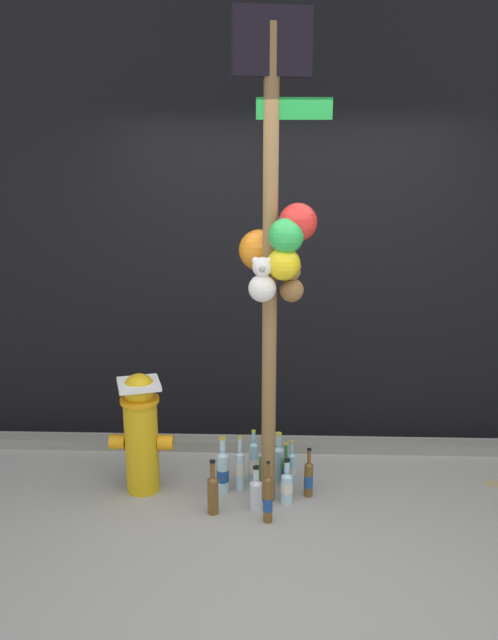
{
  "coord_description": "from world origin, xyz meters",
  "views": [
    {
      "loc": [
        -0.15,
        -3.28,
        2.26
      ],
      "look_at": [
        -0.27,
        0.49,
        1.23
      ],
      "focal_mm": 36.11,
      "sensor_mm": 36.0,
      "label": 1
    }
  ],
  "objects": [
    {
      "name": "ground_plane",
      "position": [
        0.0,
        0.0,
        0.0
      ],
      "size": [
        14.0,
        14.0,
        0.0
      ],
      "primitive_type": "plane",
      "color": "#9E9B93"
    },
    {
      "name": "bottle_3",
      "position": [
        -0.25,
        0.71,
        0.16
      ],
      "size": [
        0.07,
        0.07,
        0.39
      ],
      "color": "#93CCE0",
      "rests_on": "ground_plane"
    },
    {
      "name": "fire_hydrant",
      "position": [
        -0.99,
        0.59,
        0.43
      ],
      "size": [
        0.42,
        0.33,
        0.83
      ],
      "color": "gold",
      "rests_on": "ground_plane"
    },
    {
      "name": "bottle_6",
      "position": [
        -0.15,
        0.24,
        0.15
      ],
      "size": [
        0.06,
        0.06,
        0.41
      ],
      "color": "brown",
      "rests_on": "ground_plane"
    },
    {
      "name": "building_wall",
      "position": [
        0.0,
        1.56,
        1.99
      ],
      "size": [
        10.0,
        0.2,
        3.97
      ],
      "color": "black",
      "rests_on": "ground_plane"
    },
    {
      "name": "bottle_2",
      "position": [
        -0.02,
        0.46,
        0.12
      ],
      "size": [
        0.08,
        0.08,
        0.31
      ],
      "color": "#B2DBEA",
      "rests_on": "ground_plane"
    },
    {
      "name": "bottle_7",
      "position": [
        0.12,
        0.55,
        0.13
      ],
      "size": [
        0.06,
        0.06,
        0.34
      ],
      "color": "brown",
      "rests_on": "ground_plane"
    },
    {
      "name": "curb_strip",
      "position": [
        0.0,
        1.2,
        0.04
      ],
      "size": [
        8.0,
        0.12,
        0.08
      ],
      "primitive_type": "cube",
      "color": "gray",
      "rests_on": "ground_plane"
    },
    {
      "name": "bottle_0",
      "position": [
        -0.03,
        0.65,
        0.13
      ],
      "size": [
        0.06,
        0.06,
        0.33
      ],
      "color": "#337038",
      "rests_on": "ground_plane"
    },
    {
      "name": "litter_1",
      "position": [
        -0.03,
        1.2,
        0.0
      ],
      "size": [
        0.15,
        0.16,
        0.01
      ],
      "primitive_type": "cube",
      "rotation": [
        0.0,
        0.0,
        2.14
      ],
      "color": "#8C99B2",
      "rests_on": "ground_plane"
    },
    {
      "name": "bottle_11",
      "position": [
        -0.08,
        0.73,
        0.15
      ],
      "size": [
        0.08,
        0.08,
        0.36
      ],
      "color": "#B2DBEA",
      "rests_on": "ground_plane"
    },
    {
      "name": "memorial_post",
      "position": [
        -0.11,
        0.48,
        1.77
      ],
      "size": [
        0.57,
        0.45,
        2.98
      ],
      "color": "olive",
      "rests_on": "ground_plane"
    },
    {
      "name": "bottle_9",
      "position": [
        -0.34,
        0.62,
        0.15
      ],
      "size": [
        0.06,
        0.06,
        0.39
      ],
      "color": "#B2DBEA",
      "rests_on": "ground_plane"
    },
    {
      "name": "bottle_5",
      "position": [
        -0.45,
        0.58,
        0.16
      ],
      "size": [
        0.08,
        0.08,
        0.4
      ],
      "color": "#B2DBEA",
      "rests_on": "ground_plane"
    },
    {
      "name": "bottle_1",
      "position": [
        -0.22,
        0.37,
        0.12
      ],
      "size": [
        0.08,
        0.08,
        0.3
      ],
      "color": "silver",
      "rests_on": "ground_plane"
    },
    {
      "name": "bottle_10",
      "position": [
        -0.18,
        0.57,
        0.16
      ],
      "size": [
        0.06,
        0.06,
        0.39
      ],
      "color": "#337038",
      "rests_on": "ground_plane"
    },
    {
      "name": "bottle_8",
      "position": [
        -0.49,
        0.32,
        0.15
      ],
      "size": [
        0.07,
        0.07,
        0.37
      ],
      "color": "brown",
      "rests_on": "ground_plane"
    },
    {
      "name": "bottle_4",
      "position": [
        0.01,
        0.74,
        0.11
      ],
      "size": [
        0.06,
        0.06,
        0.3
      ],
      "color": "#93CCE0",
      "rests_on": "ground_plane"
    },
    {
      "name": "litter_0",
      "position": [
        1.4,
        0.74,
        0.0
      ],
      "size": [
        0.11,
        0.12,
        0.01
      ],
      "primitive_type": "cube",
      "rotation": [
        0.0,
        0.0,
        1.22
      ],
      "color": "tan",
      "rests_on": "ground_plane"
    }
  ]
}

